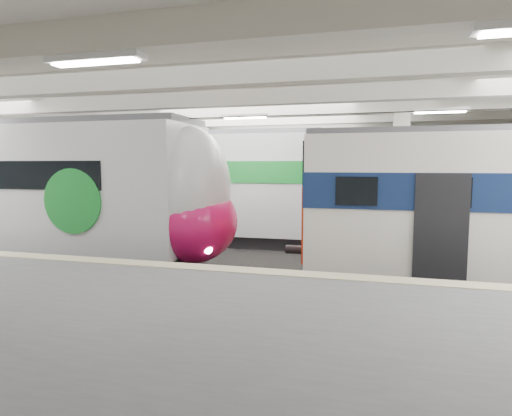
% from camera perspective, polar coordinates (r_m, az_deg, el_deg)
% --- Properties ---
extents(station_hall, '(36.00, 24.00, 5.75)m').
position_cam_1_polar(station_hall, '(10.86, -7.07, 5.22)').
color(station_hall, black).
rests_on(station_hall, ground).
extents(modern_emu, '(14.83, 3.06, 4.74)m').
position_cam_1_polar(modern_emu, '(15.89, -26.81, 1.49)').
color(modern_emu, silver).
rests_on(modern_emu, ground).
extents(far_train, '(15.02, 3.34, 4.74)m').
position_cam_1_polar(far_train, '(19.68, -13.30, 3.02)').
color(far_train, silver).
rests_on(far_train, ground).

